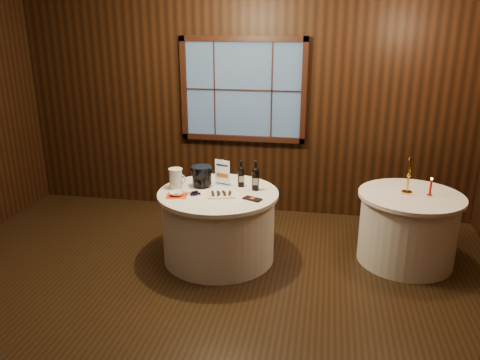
% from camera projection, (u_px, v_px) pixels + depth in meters
% --- Properties ---
extents(ground, '(6.00, 6.00, 0.00)m').
position_uv_depth(ground, '(194.00, 308.00, 4.25)').
color(ground, black).
rests_on(ground, ground).
extents(back_wall, '(6.00, 0.10, 3.00)m').
position_uv_depth(back_wall, '(243.00, 98.00, 6.08)').
color(back_wall, black).
rests_on(back_wall, ground).
extents(main_table, '(1.28, 1.28, 0.77)m').
position_uv_depth(main_table, '(219.00, 225.00, 5.06)').
color(main_table, white).
rests_on(main_table, ground).
extents(side_table, '(1.08, 1.08, 0.77)m').
position_uv_depth(side_table, '(407.00, 228.00, 4.99)').
color(side_table, white).
rests_on(side_table, ground).
extents(sign_stand, '(0.18, 0.13, 0.29)m').
position_uv_depth(sign_stand, '(223.00, 176.00, 5.12)').
color(sign_stand, silver).
rests_on(sign_stand, main_table).
extents(port_bottle_left, '(0.07, 0.08, 0.29)m').
position_uv_depth(port_bottle_left, '(241.00, 175.00, 5.06)').
color(port_bottle_left, black).
rests_on(port_bottle_left, main_table).
extents(port_bottle_right, '(0.08, 0.08, 0.32)m').
position_uv_depth(port_bottle_right, '(255.00, 177.00, 4.95)').
color(port_bottle_right, black).
rests_on(port_bottle_right, main_table).
extents(ice_bucket, '(0.22, 0.22, 0.23)m').
position_uv_depth(ice_bucket, '(202.00, 176.00, 5.07)').
color(ice_bucket, black).
rests_on(ice_bucket, main_table).
extents(chocolate_plate, '(0.33, 0.26, 0.04)m').
position_uv_depth(chocolate_plate, '(221.00, 194.00, 4.82)').
color(chocolate_plate, white).
rests_on(chocolate_plate, main_table).
extents(chocolate_box, '(0.21, 0.16, 0.02)m').
position_uv_depth(chocolate_box, '(252.00, 199.00, 4.72)').
color(chocolate_box, black).
rests_on(chocolate_box, main_table).
extents(grape_bunch, '(0.18, 0.11, 0.04)m').
position_uv_depth(grape_bunch, '(195.00, 194.00, 4.83)').
color(grape_bunch, black).
rests_on(grape_bunch, main_table).
extents(glass_pitcher, '(0.20, 0.15, 0.22)m').
position_uv_depth(glass_pitcher, '(176.00, 178.00, 5.03)').
color(glass_pitcher, white).
rests_on(glass_pitcher, main_table).
extents(orange_napkin, '(0.25, 0.25, 0.00)m').
position_uv_depth(orange_napkin, '(177.00, 195.00, 4.83)').
color(orange_napkin, '#E74013').
rests_on(orange_napkin, main_table).
extents(cracker_bowl, '(0.16, 0.16, 0.04)m').
position_uv_depth(cracker_bowl, '(177.00, 194.00, 4.83)').
color(cracker_bowl, white).
rests_on(cracker_bowl, orange_napkin).
extents(brass_candlestick, '(0.11, 0.11, 0.39)m').
position_uv_depth(brass_candlestick, '(408.00, 180.00, 4.86)').
color(brass_candlestick, gold).
rests_on(brass_candlestick, side_table).
extents(red_candle, '(0.05, 0.05, 0.20)m').
position_uv_depth(red_candle, '(430.00, 189.00, 4.80)').
color(red_candle, gold).
rests_on(red_candle, side_table).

